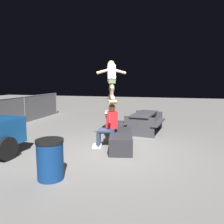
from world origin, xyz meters
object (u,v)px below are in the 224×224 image
object	(u,v)px
ledge_box_main	(121,140)
person_sitting_on_ledge	(108,124)
skater_airborne	(111,77)
kicker_ramp	(114,128)
skateboard	(112,101)
picnic_table_back	(144,119)
trash_bin	(50,159)

from	to	relation	value
ledge_box_main	person_sitting_on_ledge	size ratio (longest dim) A/B	1.24
skater_airborne	kicker_ramp	distance (m)	2.91
skater_airborne	kicker_ramp	size ratio (longest dim) A/B	1.06
person_sitting_on_ledge	skateboard	xyz separation A→B (m)	(0.22, -0.04, 0.66)
skateboard	kicker_ramp	bearing A→B (deg)	11.71
person_sitting_on_ledge	picnic_table_back	size ratio (longest dim) A/B	0.70
skater_airborne	picnic_table_back	world-z (taller)	skater_airborne
trash_bin	skater_airborne	bearing A→B (deg)	-13.30
ledge_box_main	skater_airborne	xyz separation A→B (m)	(0.27, 0.35, 1.84)
skateboard	skater_airborne	size ratio (longest dim) A/B	0.92
ledge_box_main	skateboard	distance (m)	1.22
kicker_ramp	picnic_table_back	distance (m)	1.31
skater_airborne	skateboard	bearing A→B (deg)	-159.78
skater_airborne	picnic_table_back	distance (m)	2.63
skater_airborne	trash_bin	bearing A→B (deg)	166.70
person_sitting_on_ledge	skater_airborne	xyz separation A→B (m)	(0.27, -0.02, 1.35)
skateboard	picnic_table_back	xyz separation A→B (m)	(2.00, -0.79, -0.89)
picnic_table_back	skater_airborne	bearing A→B (deg)	157.41
kicker_ramp	picnic_table_back	xyz separation A→B (m)	(-0.12, -1.23, 0.44)
skater_airborne	kicker_ramp	world-z (taller)	skater_airborne
skater_airborne	picnic_table_back	bearing A→B (deg)	-22.59
skateboard	kicker_ramp	xyz separation A→B (m)	(2.12, 0.44, -1.32)
ledge_box_main	skater_airborne	size ratio (longest dim) A/B	1.44
skateboard	kicker_ramp	world-z (taller)	skateboard
kicker_ramp	trash_bin	bearing A→B (deg)	177.64
kicker_ramp	picnic_table_back	world-z (taller)	picnic_table_back
ledge_box_main	picnic_table_back	xyz separation A→B (m)	(2.22, -0.46, 0.26)
person_sitting_on_ledge	picnic_table_back	world-z (taller)	person_sitting_on_ledge
skater_airborne	person_sitting_on_ledge	bearing A→B (deg)	175.36
kicker_ramp	picnic_table_back	size ratio (longest dim) A/B	0.56
trash_bin	person_sitting_on_ledge	bearing A→B (deg)	-14.29
trash_bin	kicker_ramp	bearing A→B (deg)	-2.36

